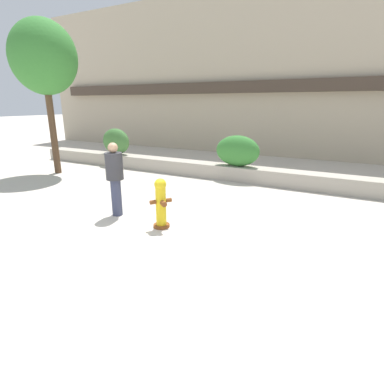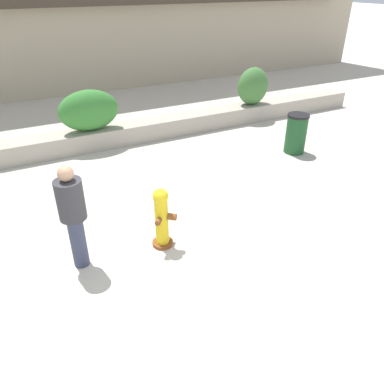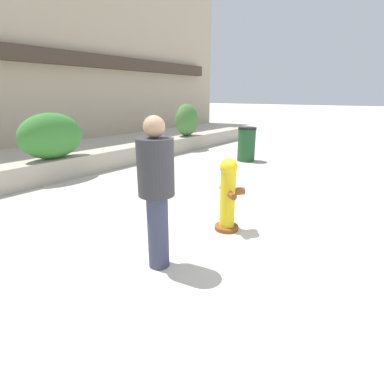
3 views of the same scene
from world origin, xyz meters
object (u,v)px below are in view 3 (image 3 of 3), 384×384
fire_hydrant (228,194)px  trash_bin (246,144)px  pedestrian (156,186)px  hedge_bush_1 (51,136)px  hedge_bush_2 (187,120)px

fire_hydrant → trash_bin: (4.59, 2.06, -0.04)m
pedestrian → trash_bin: (5.93, 1.93, -0.48)m
hedge_bush_1 → fire_hydrant: 4.74m
hedge_bush_1 → trash_bin: (4.59, -2.66, -0.51)m
hedge_bush_1 → pedestrian: bearing=-106.3°
hedge_bush_2 → fire_hydrant: size_ratio=1.04×
hedge_bush_2 → pedestrian: (-6.41, -4.59, -0.08)m
pedestrian → hedge_bush_1: bearing=73.7°
fire_hydrant → pedestrian: pedestrian is taller
fire_hydrant → trash_bin: bearing=24.2°
pedestrian → trash_bin: size_ratio=1.71×
trash_bin → fire_hydrant: bearing=-155.8°
pedestrian → trash_bin: 6.26m
hedge_bush_2 → pedestrian: bearing=-144.4°
fire_hydrant → pedestrian: 1.42m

